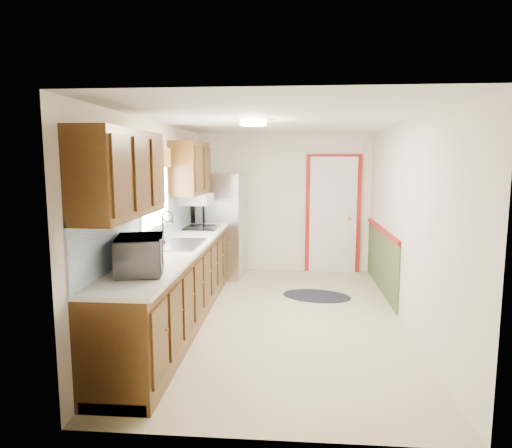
# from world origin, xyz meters

# --- Properties ---
(room_shell) EXTENTS (3.20, 5.20, 2.52)m
(room_shell) POSITION_xyz_m (0.00, 0.00, 1.20)
(room_shell) COLOR tan
(room_shell) RESTS_ON ground
(kitchen_run) EXTENTS (0.63, 4.00, 2.20)m
(kitchen_run) POSITION_xyz_m (-1.24, -0.29, 0.81)
(kitchen_run) COLOR #3E250E
(kitchen_run) RESTS_ON ground
(back_wall_trim) EXTENTS (1.12, 2.30, 2.08)m
(back_wall_trim) POSITION_xyz_m (0.99, 2.21, 0.89)
(back_wall_trim) COLOR maroon
(back_wall_trim) RESTS_ON ground
(ceiling_fixture) EXTENTS (0.30, 0.30, 0.06)m
(ceiling_fixture) POSITION_xyz_m (-0.30, -0.20, 2.36)
(ceiling_fixture) COLOR #FFD88C
(ceiling_fixture) RESTS_ON room_shell
(microwave) EXTENTS (0.47, 0.65, 0.40)m
(microwave) POSITION_xyz_m (-1.20, -1.55, 1.14)
(microwave) COLOR white
(microwave) RESTS_ON kitchen_run
(refrigerator) EXTENTS (0.78, 0.75, 1.72)m
(refrigerator) POSITION_xyz_m (-1.02, 2.02, 0.86)
(refrigerator) COLOR #B7B7BC
(refrigerator) RESTS_ON ground
(rug) EXTENTS (1.09, 0.84, 0.01)m
(rug) POSITION_xyz_m (0.51, 0.95, 0.01)
(rug) COLOR black
(rug) RESTS_ON ground
(cooktop) EXTENTS (0.49, 0.58, 0.02)m
(cooktop) POSITION_xyz_m (-1.19, 1.19, 0.95)
(cooktop) COLOR black
(cooktop) RESTS_ON kitchen_run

